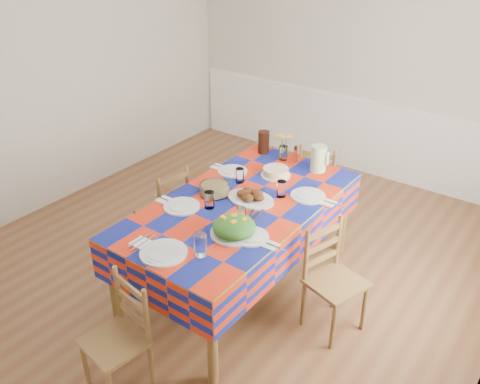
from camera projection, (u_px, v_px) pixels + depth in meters
name	position (u px, v px, depth m)	size (l,w,h in m)	color
room	(227.00, 125.00, 4.10)	(4.58, 5.08, 2.78)	brown
wainscot	(350.00, 131.00, 6.27)	(4.41, 0.06, 0.92)	white
dining_table	(240.00, 213.00, 4.10)	(1.13, 2.11, 0.82)	brown
setting_near_head	(176.00, 249.00, 3.43)	(0.53, 0.35, 0.16)	silver
setting_left_near	(191.00, 204.00, 3.98)	(0.52, 0.31, 0.14)	silver
setting_left_far	(235.00, 172.00, 4.47)	(0.48, 0.29, 0.13)	silver
setting_right_near	(248.00, 229.00, 3.67)	(0.50, 0.29, 0.13)	silver
setting_right_far	(299.00, 193.00, 4.13)	(0.54, 0.31, 0.14)	silver
meat_platter	(251.00, 197.00, 4.08)	(0.40, 0.29, 0.08)	silver
salad_platter	(234.00, 227.00, 3.64)	(0.35, 0.35, 0.15)	silver
pasta_bowl	(214.00, 189.00, 4.16)	(0.24, 0.24, 0.09)	white
cake	(276.00, 172.00, 4.46)	(0.26, 0.26, 0.07)	silver
serving_utensils	(254.00, 215.00, 3.89)	(0.15, 0.34, 0.01)	black
flower_vase	(283.00, 149.00, 4.71)	(0.16, 0.14, 0.26)	white
hot_sauce	(295.00, 154.00, 4.68)	(0.04, 0.04, 0.16)	red
green_pitcher	(319.00, 158.00, 4.51)	(0.14, 0.14, 0.24)	#BBE19F
tea_pitcher	(264.00, 142.00, 4.85)	(0.11, 0.11, 0.22)	black
name_card	(151.00, 262.00, 3.35)	(0.09, 0.03, 0.02)	silver
chair_near	(120.00, 339.00, 3.30)	(0.43, 0.42, 0.85)	brown
chair_far	(318.00, 183.00, 5.18)	(0.47, 0.46, 0.88)	brown
chair_left	(166.00, 211.00, 4.68)	(0.40, 0.42, 0.90)	brown
chair_right	(332.00, 280.00, 3.81)	(0.47, 0.48, 0.88)	brown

